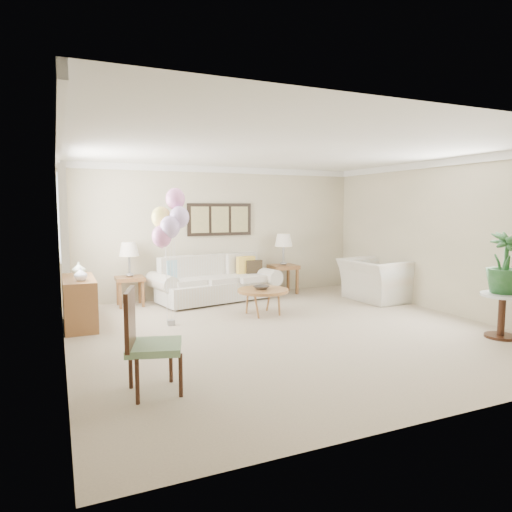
# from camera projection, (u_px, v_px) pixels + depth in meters

# --- Properties ---
(ground_plane) EXTENTS (6.00, 6.00, 0.00)m
(ground_plane) POSITION_uv_depth(u_px,v_px,m) (288.00, 331.00, 6.65)
(ground_plane) COLOR #B9A88E
(room_shell) EXTENTS (6.04, 6.04, 2.60)m
(room_shell) POSITION_uv_depth(u_px,v_px,m) (279.00, 219.00, 6.52)
(room_shell) COLOR beige
(room_shell) RESTS_ON ground
(wall_art_triptych) EXTENTS (1.35, 0.06, 0.65)m
(wall_art_triptych) POSITION_uv_depth(u_px,v_px,m) (220.00, 220.00, 9.19)
(wall_art_triptych) COLOR black
(wall_art_triptych) RESTS_ON ground
(sofa) EXTENTS (2.52, 1.28, 0.87)m
(sofa) POSITION_uv_depth(u_px,v_px,m) (215.00, 283.00, 8.77)
(sofa) COLOR beige
(sofa) RESTS_ON ground
(end_table_left) EXTENTS (0.50, 0.45, 0.54)m
(end_table_left) POSITION_uv_depth(u_px,v_px,m) (130.00, 281.00, 8.28)
(end_table_left) COLOR brown
(end_table_left) RESTS_ON ground
(end_table_right) EXTENTS (0.55, 0.50, 0.60)m
(end_table_right) POSITION_uv_depth(u_px,v_px,m) (283.00, 270.00, 9.53)
(end_table_right) COLOR brown
(end_table_right) RESTS_ON ground
(lamp_left) EXTENTS (0.36, 0.36, 0.63)m
(lamp_left) POSITION_uv_depth(u_px,v_px,m) (129.00, 250.00, 8.22)
(lamp_left) COLOR gray
(lamp_left) RESTS_ON end_table_left
(lamp_right) EXTENTS (0.37, 0.37, 0.65)m
(lamp_right) POSITION_uv_depth(u_px,v_px,m) (284.00, 241.00, 9.46)
(lamp_right) COLOR gray
(lamp_right) RESTS_ON end_table_right
(coffee_table) EXTENTS (0.85, 0.85, 0.43)m
(coffee_table) POSITION_uv_depth(u_px,v_px,m) (263.00, 291.00, 7.62)
(coffee_table) COLOR olive
(coffee_table) RESTS_ON ground
(decor_bowl) EXTENTS (0.32, 0.32, 0.06)m
(decor_bowl) POSITION_uv_depth(u_px,v_px,m) (261.00, 288.00, 7.59)
(decor_bowl) COLOR #332E29
(decor_bowl) RESTS_ON coffee_table
(armchair) EXTENTS (1.14, 1.29, 0.80)m
(armchair) POSITION_uv_depth(u_px,v_px,m) (377.00, 280.00, 8.81)
(armchair) COLOR beige
(armchair) RESTS_ON ground
(side_table) EXTENTS (0.57, 0.57, 0.62)m
(side_table) POSITION_uv_depth(u_px,v_px,m) (502.00, 304.00, 6.25)
(side_table) COLOR silver
(side_table) RESTS_ON ground
(potted_plant) EXTENTS (0.54, 0.54, 0.84)m
(potted_plant) POSITION_uv_depth(u_px,v_px,m) (505.00, 263.00, 6.22)
(potted_plant) COLOR #1B4F1C
(potted_plant) RESTS_ON side_table
(accent_chair) EXTENTS (0.62, 0.62, 1.03)m
(accent_chair) POSITION_uv_depth(u_px,v_px,m) (146.00, 339.00, 4.35)
(accent_chair) COLOR gray
(accent_chair) RESTS_ON ground
(credenza) EXTENTS (0.46, 1.20, 0.74)m
(credenza) POSITION_uv_depth(u_px,v_px,m) (79.00, 302.00, 6.87)
(credenza) COLOR brown
(credenza) RESTS_ON ground
(vase_white) EXTENTS (0.19, 0.19, 0.19)m
(vase_white) POSITION_uv_depth(u_px,v_px,m) (81.00, 274.00, 6.55)
(vase_white) COLOR silver
(vase_white) RESTS_ON credenza
(vase_sage) EXTENTS (0.23, 0.23, 0.21)m
(vase_sage) POSITION_uv_depth(u_px,v_px,m) (79.00, 269.00, 7.04)
(vase_sage) COLOR #B6C4AA
(vase_sage) RESTS_ON credenza
(balloon_cluster) EXTENTS (0.56, 0.55, 2.09)m
(balloon_cluster) POSITION_uv_depth(u_px,v_px,m) (170.00, 220.00, 6.81)
(balloon_cluster) COLOR gray
(balloon_cluster) RESTS_ON ground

